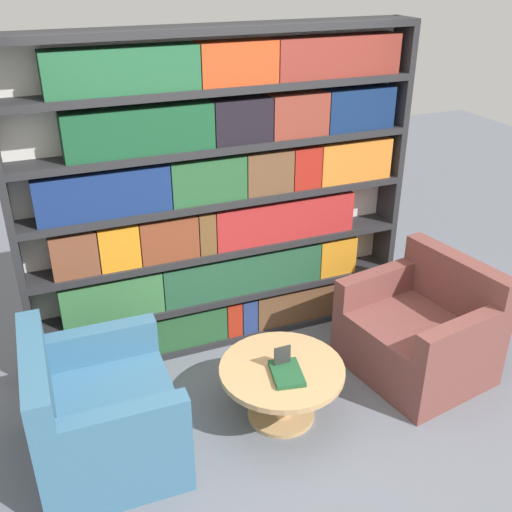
% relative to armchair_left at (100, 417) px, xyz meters
% --- Properties ---
extents(ground_plane, '(14.00, 14.00, 0.00)m').
position_rel_armchair_left_xyz_m(ground_plane, '(1.13, -0.43, -0.30)').
color(ground_plane, slate).
extents(bookshelf, '(2.93, 0.30, 2.39)m').
position_rel_armchair_left_xyz_m(bookshelf, '(1.13, 0.97, 0.88)').
color(bookshelf, silver).
rests_on(bookshelf, ground_plane).
extents(armchair_left, '(0.84, 0.95, 0.85)m').
position_rel_armchair_left_xyz_m(armchair_left, '(0.00, 0.00, 0.00)').
color(armchair_left, '#386684').
rests_on(armchair_left, ground_plane).
extents(armchair_right, '(0.97, 1.06, 0.85)m').
position_rel_armchair_left_xyz_m(armchair_right, '(2.32, 0.01, 0.00)').
color(armchair_right, brown).
rests_on(armchair_right, ground_plane).
extents(coffee_table, '(0.82, 0.82, 0.40)m').
position_rel_armchair_left_xyz_m(coffee_table, '(1.16, -0.09, -0.01)').
color(coffee_table, tan).
rests_on(coffee_table, ground_plane).
extents(table_sign, '(0.11, 0.06, 0.16)m').
position_rel_armchair_left_xyz_m(table_sign, '(1.16, -0.09, 0.17)').
color(table_sign, black).
rests_on(table_sign, coffee_table).
extents(stray_book, '(0.24, 0.31, 0.03)m').
position_rel_armchair_left_xyz_m(stray_book, '(1.15, -0.18, 0.12)').
color(stray_book, '#1E512D').
rests_on(stray_book, coffee_table).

